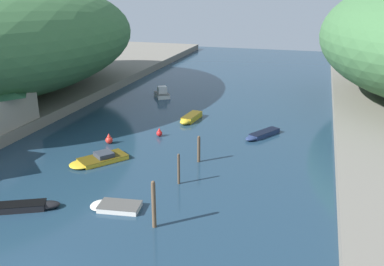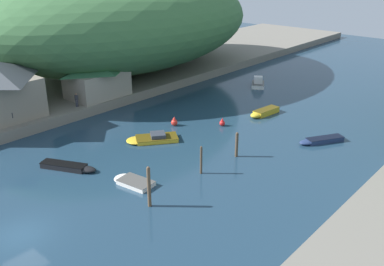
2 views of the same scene
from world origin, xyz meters
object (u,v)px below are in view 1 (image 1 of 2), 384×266
Objects in this scene: channel_buoy_near at (109,140)px; channel_buoy_far at (159,133)px; boat_moored_right at (98,160)px; boat_far_upstream at (261,135)px; boat_red_skiff at (24,206)px; boat_yellow_tender at (161,93)px; boat_cabin_cruiser at (114,206)px; boat_near_quay at (190,118)px.

channel_buoy_near is 1.16× the size of channel_buoy_far.
boat_moored_right is 5.83× the size of channel_buoy_far.
channel_buoy_near is (-14.75, -6.51, 0.18)m from boat_far_upstream.
channel_buoy_near is (-1.24, 4.75, 0.17)m from boat_moored_right.
boat_red_skiff is 4.78× the size of channel_buoy_near.
boat_yellow_tender is at bearing 158.04° from boat_red_skiff.
boat_far_upstream reaches higher than boat_cabin_cruiser.
boat_yellow_tender is (-2.91, 24.63, 0.22)m from boat_moored_right.
boat_far_upstream is at bearing -72.12° from boat_yellow_tender.
channel_buoy_near is at bearing 156.22° from boat_red_skiff.
boat_far_upstream is 21.18m from boat_yellow_tender.
boat_near_quay is at bearing 59.41° from channel_buoy_near.
channel_buoy_far reaches higher than boat_near_quay.
boat_far_upstream is at bearing 23.81° from channel_buoy_near.
boat_near_quay is 4.15× the size of channel_buoy_near.
boat_cabin_cruiser is at bearing -108.51° from boat_yellow_tender.
boat_far_upstream is (13.51, 11.26, -0.01)m from boat_moored_right.
boat_yellow_tender is at bearing -8.54° from boat_far_upstream.
boat_cabin_cruiser is 6.50m from boat_red_skiff.
boat_cabin_cruiser is 15.97m from channel_buoy_far.
channel_buoy_far reaches higher than boat_moored_right.
boat_red_skiff is (-0.82, -9.46, -0.00)m from boat_moored_right.
boat_yellow_tender is at bearing 7.24° from boat_cabin_cruiser.
channel_buoy_far is at bearing 142.58° from boat_red_skiff.
boat_near_quay is (4.52, 14.50, 0.07)m from boat_moored_right.
channel_buoy_far is at bearing -103.22° from boat_yellow_tender.
boat_far_upstream is 5.07× the size of channel_buoy_far.
boat_moored_right is at bearing -75.36° from channel_buoy_near.
boat_cabin_cruiser is at bearing -81.27° from channel_buoy_far.
boat_near_quay is at bearing -5.02° from boat_cabin_cruiser.
boat_cabin_cruiser is 4.07× the size of channel_buoy_far.
boat_moored_right is at bearing 28.50° from boat_cabin_cruiser.
boat_red_skiff is at bearing -88.31° from channel_buoy_near.
boat_moored_right is at bearing -109.47° from channel_buoy_far.
boat_cabin_cruiser is 21.97m from boat_near_quay.
boat_moored_right is at bearing 70.41° from boat_far_upstream.
boat_yellow_tender reaches higher than boat_red_skiff.
boat_far_upstream is at bearing 167.07° from boat_near_quay.
boat_moored_right is 1.15× the size of boat_far_upstream.
boat_near_quay is at bearing -70.40° from boat_moored_right.
boat_yellow_tender is 17.33m from channel_buoy_far.
channel_buoy_near is at bearing -118.16° from boat_yellow_tender.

